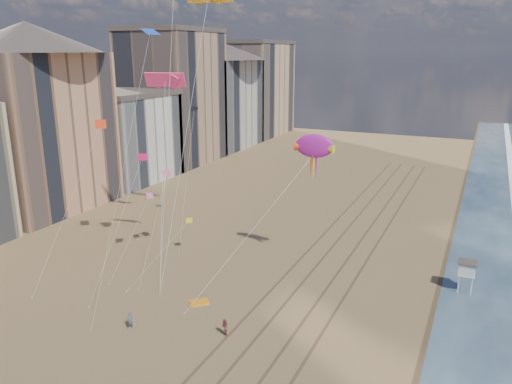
% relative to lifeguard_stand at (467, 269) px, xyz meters
% --- Properties ---
extents(wet_sand, '(260.00, 260.00, 0.00)m').
position_rel_lifeguard_stand_xyz_m(wet_sand, '(1.76, 9.09, -2.62)').
color(wet_sand, '#42301E').
rests_on(wet_sand, ground).
extents(tracks, '(7.68, 120.00, 0.01)m').
position_rel_lifeguard_stand_xyz_m(tracks, '(-14.69, -0.91, -2.61)').
color(tracks, brown).
rests_on(tracks, ground).
extents(buildings, '(34.72, 131.35, 29.00)m').
position_rel_lifeguard_stand_xyz_m(buildings, '(-62.98, 34.68, 10.93)').
color(buildings, '#C6B284').
rests_on(buildings, ground).
extents(lifeguard_stand, '(1.88, 1.88, 3.40)m').
position_rel_lifeguard_stand_xyz_m(lifeguard_stand, '(0.00, 0.00, 0.00)').
color(lifeguard_stand, silver).
rests_on(lifeguard_stand, ground).
extents(grounded_kite, '(2.22, 2.13, 0.21)m').
position_rel_lifeguard_stand_xyz_m(grounded_kite, '(-23.83, -13.87, -2.51)').
color(grounded_kite, orange).
rests_on(grounded_kite, ground).
extents(show_kite, '(6.13, 7.51, 21.04)m').
position_rel_lifeguard_stand_xyz_m(show_kite, '(-16.20, -2.20, 11.88)').
color(show_kite, '#AA1A92').
rests_on(show_kite, ground).
extents(kite_flyer_a, '(0.71, 0.65, 1.63)m').
position_rel_lifeguard_stand_xyz_m(kite_flyer_a, '(-27.01, -20.51, -1.80)').
color(kite_flyer_a, '#535B6B').
rests_on(kite_flyer_a, ground).
extents(kite_flyer_b, '(1.02, 1.03, 1.68)m').
position_rel_lifeguard_stand_xyz_m(kite_flyer_b, '(-18.72, -18.00, -1.78)').
color(kite_flyer_b, brown).
rests_on(kite_flyer_b, ground).
extents(parafoils, '(6.29, 9.62, 13.92)m').
position_rel_lifeguard_stand_xyz_m(parafoils, '(-30.04, -4.42, 26.63)').
color(parafoils, black).
rests_on(parafoils, ground).
extents(small_kites, '(12.65, 17.09, 21.94)m').
position_rel_lifeguard_stand_xyz_m(small_kites, '(-33.36, -7.45, 13.19)').
color(small_kites, '#C21246').
rests_on(small_kites, ground).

